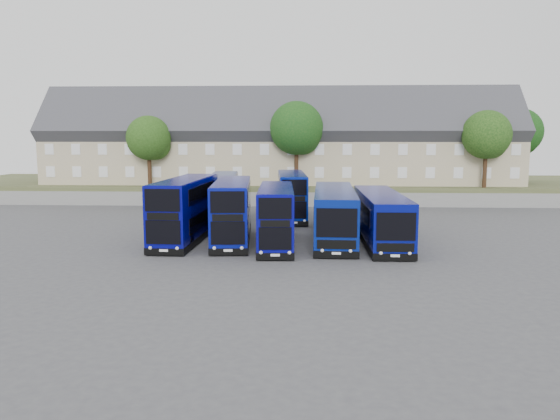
{
  "coord_description": "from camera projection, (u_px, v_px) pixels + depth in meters",
  "views": [
    {
      "loc": [
        2.92,
        -33.74,
        7.41
      ],
      "look_at": [
        1.17,
        4.74,
        2.2
      ],
      "focal_mm": 35.0,
      "sensor_mm": 36.0,
      "label": 1
    }
  ],
  "objects": [
    {
      "name": "ground",
      "position": [
        258.0,
        254.0,
        34.53
      ],
      "size": [
        120.0,
        120.0,
        0.0
      ],
      "primitive_type": "plane",
      "color": "#434347",
      "rests_on": "ground"
    },
    {
      "name": "retaining_wall",
      "position": [
        277.0,
        199.0,
        58.19
      ],
      "size": [
        70.0,
        0.4,
        1.5
      ],
      "primitive_type": "cube",
      "color": "slate",
      "rests_on": "ground"
    },
    {
      "name": "earth_bank",
      "position": [
        281.0,
        188.0,
        68.05
      ],
      "size": [
        80.0,
        20.0,
        2.0
      ],
      "primitive_type": "cube",
      "color": "#464E2C",
      "rests_on": "ground"
    },
    {
      "name": "terrace_row",
      "position": [
        280.0,
        143.0,
        63.34
      ],
      "size": [
        54.0,
        10.4,
        11.2
      ],
      "color": "tan",
      "rests_on": "earth_bank"
    },
    {
      "name": "dd_front_left",
      "position": [
        186.0,
        211.0,
        38.92
      ],
      "size": [
        2.96,
        11.12,
        4.38
      ],
      "rotation": [
        0.0,
        0.0,
        -0.04
      ],
      "color": "#060678",
      "rests_on": "ground"
    },
    {
      "name": "dd_front_mid",
      "position": [
        232.0,
        212.0,
        38.77
      ],
      "size": [
        3.3,
        10.82,
        4.24
      ],
      "rotation": [
        0.0,
        0.0,
        0.08
      ],
      "color": "#070F84",
      "rests_on": "ground"
    },
    {
      "name": "dd_front_right",
      "position": [
        276.0,
        217.0,
        37.16
      ],
      "size": [
        2.71,
        10.1,
        3.98
      ],
      "rotation": [
        0.0,
        0.0,
        0.04
      ],
      "color": "#070780",
      "rests_on": "ground"
    },
    {
      "name": "dd_rear_left",
      "position": [
        222.0,
        197.0,
        49.57
      ],
      "size": [
        2.88,
        10.08,
        3.96
      ],
      "rotation": [
        0.0,
        0.0,
        0.06
      ],
      "color": "navy",
      "rests_on": "ground"
    },
    {
      "name": "dd_rear_right",
      "position": [
        292.0,
        196.0,
        49.49
      ],
      "size": [
        3.01,
        10.4,
        4.08
      ],
      "rotation": [
        0.0,
        0.0,
        0.06
      ],
      "color": "navy",
      "rests_on": "ground"
    },
    {
      "name": "coach_east_a",
      "position": [
        334.0,
        215.0,
        39.31
      ],
      "size": [
        3.22,
        13.4,
        3.64
      ],
      "rotation": [
        0.0,
        0.0,
        -0.03
      ],
      "color": "navy",
      "rests_on": "ground"
    },
    {
      "name": "coach_east_b",
      "position": [
        381.0,
        218.0,
        38.32
      ],
      "size": [
        2.71,
        12.66,
        3.46
      ],
      "rotation": [
        0.0,
        0.0,
        0.0
      ],
      "color": "#060D7A",
      "rests_on": "ground"
    },
    {
      "name": "tree_west",
      "position": [
        150.0,
        140.0,
        59.05
      ],
      "size": [
        4.8,
        4.8,
        7.65
      ],
      "color": "#382314",
      "rests_on": "earth_bank"
    },
    {
      "name": "tree_mid",
      "position": [
        298.0,
        130.0,
        58.69
      ],
      "size": [
        5.76,
        5.76,
        9.18
      ],
      "color": "#382314",
      "rests_on": "earth_bank"
    },
    {
      "name": "tree_east",
      "position": [
        488.0,
        137.0,
        57.38
      ],
      "size": [
        5.12,
        5.12,
        8.16
      ],
      "color": "#382314",
      "rests_on": "earth_bank"
    },
    {
      "name": "tree_far",
      "position": [
        520.0,
        134.0,
        64.0
      ],
      "size": [
        5.44,
        5.44,
        8.67
      ],
      "color": "#382314",
      "rests_on": "earth_bank"
    }
  ]
}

